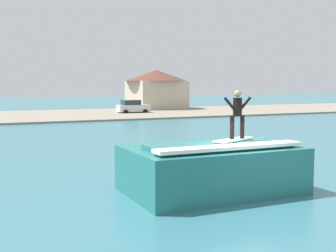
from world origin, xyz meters
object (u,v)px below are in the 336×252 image
wave_crest (212,168)px  car_far_shore (132,107)px  surfboard (234,140)px  house_gabled_white (156,88)px  surfer (237,112)px

wave_crest → car_far_shore: 42.40m
surfboard → car_far_shore: surfboard is taller
wave_crest → house_gabled_white: size_ratio=0.62×
wave_crest → surfboard: 1.29m
wave_crest → surfboard: surfboard is taller
surfer → house_gabled_white: house_gabled_white is taller
car_far_shore → house_gabled_white: house_gabled_white is taller
wave_crest → house_gabled_white: house_gabled_white is taller
surfboard → wave_crest: bearing=165.2°
surfer → car_far_shore: bearing=75.0°
wave_crest → surfer: 2.23m
house_gabled_white → wave_crest: bearing=-111.0°
car_far_shore → surfboard: bearing=-105.2°
surfboard → car_far_shore: bearing=74.8°
surfer → car_far_shore: (10.97, 40.89, -1.94)m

